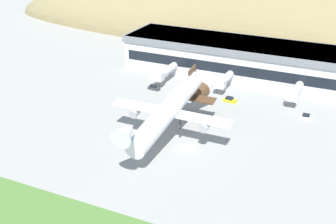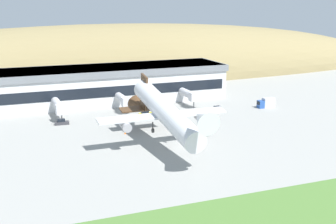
{
  "view_description": "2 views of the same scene",
  "coord_description": "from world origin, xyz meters",
  "px_view_note": "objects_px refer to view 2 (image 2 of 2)",
  "views": [
    {
      "loc": [
        41.3,
        -97.59,
        58.32
      ],
      "look_at": [
        -6.54,
        2.13,
        8.16
      ],
      "focal_mm": 50.0,
      "sensor_mm": 36.0,
      "label": 1
    },
    {
      "loc": [
        -46.65,
        -102.63,
        36.29
      ],
      "look_at": [
        -4.16,
        4.13,
        8.29
      ],
      "focal_mm": 50.0,
      "sensor_mm": 36.0,
      "label": 2
    }
  ],
  "objects_px": {
    "jetway_2": "(190,95)",
    "service_car_1": "(217,109)",
    "fuel_truck": "(266,103)",
    "terminal_building": "(110,82)",
    "service_car_2": "(62,122)",
    "jetway_1": "(124,100)",
    "traffic_cone_0": "(125,133)",
    "cargo_airplane": "(165,112)",
    "jetway_0": "(59,106)",
    "service_car_0": "(145,114)"
  },
  "relations": [
    {
      "from": "jetway_2",
      "to": "service_car_1",
      "type": "height_order",
      "value": "jetway_2"
    },
    {
      "from": "jetway_2",
      "to": "service_car_2",
      "type": "relative_size",
      "value": 2.94
    },
    {
      "from": "jetway_0",
      "to": "jetway_2",
      "type": "height_order",
      "value": "same"
    },
    {
      "from": "cargo_airplane",
      "to": "traffic_cone_0",
      "type": "bearing_deg",
      "value": 111.76
    },
    {
      "from": "fuel_truck",
      "to": "jetway_1",
      "type": "bearing_deg",
      "value": 165.34
    },
    {
      "from": "jetway_1",
      "to": "service_car_0",
      "type": "distance_m",
      "value": 9.62
    },
    {
      "from": "cargo_airplane",
      "to": "service_car_2",
      "type": "relative_size",
      "value": 11.54
    },
    {
      "from": "terminal_building",
      "to": "jetway_2",
      "type": "distance_m",
      "value": 29.59
    },
    {
      "from": "jetway_1",
      "to": "fuel_truck",
      "type": "height_order",
      "value": "jetway_1"
    },
    {
      "from": "service_car_0",
      "to": "traffic_cone_0",
      "type": "height_order",
      "value": "service_car_0"
    },
    {
      "from": "jetway_0",
      "to": "service_car_0",
      "type": "bearing_deg",
      "value": -13.29
    },
    {
      "from": "cargo_airplane",
      "to": "service_car_0",
      "type": "xyz_separation_m",
      "value": [
        6.02,
        32.27,
        -8.32
      ]
    },
    {
      "from": "jetway_1",
      "to": "service_car_0",
      "type": "bearing_deg",
      "value": -57.75
    },
    {
      "from": "terminal_building",
      "to": "service_car_1",
      "type": "bearing_deg",
      "value": -43.22
    },
    {
      "from": "service_car_2",
      "to": "fuel_truck",
      "type": "bearing_deg",
      "value": -2.93
    },
    {
      "from": "service_car_0",
      "to": "service_car_2",
      "type": "relative_size",
      "value": 1.03
    },
    {
      "from": "jetway_2",
      "to": "fuel_truck",
      "type": "height_order",
      "value": "jetway_2"
    },
    {
      "from": "traffic_cone_0",
      "to": "cargo_airplane",
      "type": "bearing_deg",
      "value": -68.24
    },
    {
      "from": "jetway_2",
      "to": "service_car_1",
      "type": "distance_m",
      "value": 11.77
    },
    {
      "from": "jetway_1",
      "to": "traffic_cone_0",
      "type": "bearing_deg",
      "value": -105.86
    },
    {
      "from": "service_car_0",
      "to": "traffic_cone_0",
      "type": "distance_m",
      "value": 21.14
    },
    {
      "from": "jetway_0",
      "to": "fuel_truck",
      "type": "xyz_separation_m",
      "value": [
        68.04,
        -10.76,
        -2.42
      ]
    },
    {
      "from": "jetway_2",
      "to": "cargo_airplane",
      "type": "bearing_deg",
      "value": -121.99
    },
    {
      "from": "cargo_airplane",
      "to": "fuel_truck",
      "type": "bearing_deg",
      "value": 29.92
    },
    {
      "from": "service_car_1",
      "to": "fuel_truck",
      "type": "bearing_deg",
      "value": -6.51
    },
    {
      "from": "jetway_2",
      "to": "traffic_cone_0",
      "type": "bearing_deg",
      "value": -141.05
    },
    {
      "from": "service_car_1",
      "to": "traffic_cone_0",
      "type": "height_order",
      "value": "service_car_1"
    },
    {
      "from": "jetway_0",
      "to": "jetway_1",
      "type": "height_order",
      "value": "same"
    },
    {
      "from": "terminal_building",
      "to": "service_car_0",
      "type": "relative_size",
      "value": 19.62
    },
    {
      "from": "jetway_1",
      "to": "jetway_2",
      "type": "distance_m",
      "value": 23.55
    },
    {
      "from": "jetway_0",
      "to": "service_car_2",
      "type": "height_order",
      "value": "jetway_0"
    },
    {
      "from": "jetway_2",
      "to": "fuel_truck",
      "type": "bearing_deg",
      "value": -27.2
    },
    {
      "from": "terminal_building",
      "to": "service_car_0",
      "type": "xyz_separation_m",
      "value": [
        4.99,
        -24.77,
        -6.46
      ]
    },
    {
      "from": "jetway_0",
      "to": "terminal_building",
      "type": "bearing_deg",
      "value": 41.55
    },
    {
      "from": "jetway_1",
      "to": "jetway_2",
      "type": "height_order",
      "value": "same"
    },
    {
      "from": "service_car_2",
      "to": "jetway_2",
      "type": "bearing_deg",
      "value": 10.6
    },
    {
      "from": "service_car_0",
      "to": "service_car_1",
      "type": "xyz_separation_m",
      "value": [
        24.1,
        -2.57,
        -0.0
      ]
    },
    {
      "from": "service_car_1",
      "to": "service_car_2",
      "type": "height_order",
      "value": "service_car_2"
    },
    {
      "from": "traffic_cone_0",
      "to": "service_car_1",
      "type": "bearing_deg",
      "value": 22.42
    },
    {
      "from": "service_car_2",
      "to": "fuel_truck",
      "type": "relative_size",
      "value": 0.67
    },
    {
      "from": "service_car_1",
      "to": "fuel_truck",
      "type": "height_order",
      "value": "fuel_truck"
    },
    {
      "from": "jetway_1",
      "to": "service_car_2",
      "type": "xyz_separation_m",
      "value": [
        -21.72,
        -8.75,
        -3.3
      ]
    },
    {
      "from": "jetway_1",
      "to": "service_car_1",
      "type": "relative_size",
      "value": 3.2
    },
    {
      "from": "terminal_building",
      "to": "service_car_2",
      "type": "distance_m",
      "value": 34.28
    },
    {
      "from": "traffic_cone_0",
      "to": "jetway_0",
      "type": "bearing_deg",
      "value": 120.81
    },
    {
      "from": "service_car_0",
      "to": "traffic_cone_0",
      "type": "xyz_separation_m",
      "value": [
        -11.94,
        -17.44,
        -0.38
      ]
    },
    {
      "from": "terminal_building",
      "to": "service_car_2",
      "type": "relative_size",
      "value": 20.26
    },
    {
      "from": "service_car_1",
      "to": "terminal_building",
      "type": "bearing_deg",
      "value": 136.78
    },
    {
      "from": "jetway_0",
      "to": "service_car_1",
      "type": "height_order",
      "value": "jetway_0"
    },
    {
      "from": "terminal_building",
      "to": "service_car_1",
      "type": "xyz_separation_m",
      "value": [
        29.09,
        -27.34,
        -6.46
      ]
    }
  ]
}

